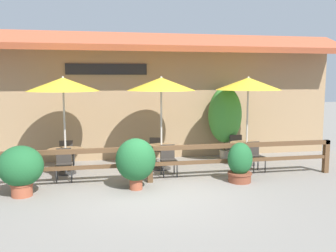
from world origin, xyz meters
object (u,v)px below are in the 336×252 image
at_px(patio_umbrella_far, 248,84).
at_px(potted_plant_entrance_palm, 21,168).
at_px(dining_table_near, 66,154).
at_px(chair_middle_wallside, 156,149).
at_px(chair_middle_streetside, 169,159).
at_px(potted_plant_corner_fern, 240,163).
at_px(patio_umbrella_near, 63,85).
at_px(chair_far_wallside, 235,145).
at_px(dining_table_far, 247,147).
at_px(dining_table_middle, 161,150).
at_px(chair_far_streetside, 255,155).
at_px(chair_near_wallside, 67,152).
at_px(potted_plant_small_flowering, 225,115).
at_px(chair_near_streetside, 64,163).
at_px(patio_umbrella_middle, 161,84).
at_px(potted_plant_broad_leaf, 136,161).

height_order(patio_umbrella_far, potted_plant_entrance_palm, patio_umbrella_far).
relative_size(dining_table_near, chair_middle_wallside, 1.21).
relative_size(chair_middle_streetside, potted_plant_corner_fern, 0.81).
distance_m(chair_middle_streetside, potted_plant_corner_fern, 1.99).
height_order(patio_umbrella_near, chair_far_wallside, patio_umbrella_near).
height_order(dining_table_near, dining_table_far, same).
distance_m(dining_table_middle, chair_far_streetside, 2.76).
height_order(dining_table_near, chair_middle_wallside, chair_middle_wallside).
xyz_separation_m(chair_middle_streetside, chair_middle_wallside, (-0.09, 1.55, 0.00)).
height_order(chair_near_wallside, potted_plant_entrance_palm, potted_plant_entrance_palm).
bearing_deg(dining_table_near, chair_far_wallside, 8.47).
distance_m(chair_middle_streetside, chair_far_wallside, 3.04).
relative_size(potted_plant_entrance_palm, potted_plant_small_flowering, 0.49).
xyz_separation_m(chair_near_streetside, potted_plant_small_flowering, (5.17, 1.88, 0.98)).
bearing_deg(potted_plant_small_flowering, dining_table_near, -167.66).
relative_size(dining_table_near, chair_middle_streetside, 1.21).
bearing_deg(patio_umbrella_near, patio_umbrella_middle, 0.08).
bearing_deg(potted_plant_entrance_palm, chair_middle_streetside, 17.40).
distance_m(chair_near_wallside, potted_plant_corner_fern, 5.22).
bearing_deg(chair_near_streetside, dining_table_middle, 13.25).
bearing_deg(chair_far_streetside, patio_umbrella_middle, 155.70).
height_order(chair_near_streetside, chair_far_streetside, same).
distance_m(chair_middle_wallside, potted_plant_broad_leaf, 2.87).
height_order(chair_near_streetside, chair_middle_streetside, same).
distance_m(patio_umbrella_far, potted_plant_entrance_palm, 6.91).
bearing_deg(patio_umbrella_far, chair_near_streetside, -172.13).
height_order(chair_middle_streetside, chair_far_wallside, same).
bearing_deg(chair_far_streetside, chair_far_wallside, 82.05).
relative_size(patio_umbrella_far, chair_far_streetside, 3.24).
height_order(dining_table_middle, potted_plant_broad_leaf, potted_plant_broad_leaf).
bearing_deg(patio_umbrella_middle, potted_plant_corner_fern, -45.84).
bearing_deg(dining_table_middle, patio_umbrella_middle, 90.00).
height_order(potted_plant_corner_fern, potted_plant_entrance_palm, potted_plant_entrance_palm).
bearing_deg(patio_umbrella_near, chair_far_streetside, -8.27).
distance_m(chair_near_streetside, chair_far_wallside, 5.65).
height_order(chair_near_streetside, potted_plant_entrance_palm, potted_plant_entrance_palm).
relative_size(chair_near_streetside, patio_umbrella_far, 0.31).
height_order(patio_umbrella_middle, dining_table_far, patio_umbrella_middle).
xyz_separation_m(patio_umbrella_near, chair_far_wallside, (5.43, 0.81, -2.06)).
distance_m(patio_umbrella_far, potted_plant_corner_fern, 2.89).
xyz_separation_m(chair_far_streetside, potted_plant_corner_fern, (-0.89, -1.02, 0.03)).
relative_size(chair_far_streetside, potted_plant_small_flowering, 0.35).
relative_size(chair_near_wallside, patio_umbrella_middle, 0.31).
height_order(patio_umbrella_near, chair_middle_streetside, patio_umbrella_near).
bearing_deg(potted_plant_broad_leaf, patio_umbrella_far, 27.41).
height_order(chair_middle_streetside, chair_middle_wallside, same).
relative_size(dining_table_near, chair_far_wallside, 1.21).
distance_m(patio_umbrella_near, dining_table_near, 1.97).
relative_size(dining_table_middle, potted_plant_small_flowering, 0.43).
height_order(dining_table_far, potted_plant_entrance_palm, potted_plant_entrance_palm).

